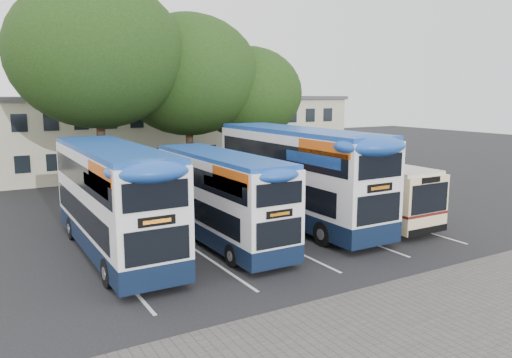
{
  "coord_description": "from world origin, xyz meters",
  "views": [
    {
      "loc": [
        -15.09,
        -13.86,
        6.43
      ],
      "look_at": [
        -4.14,
        5.0,
        2.69
      ],
      "focal_mm": 35.0,
      "sensor_mm": 36.0,
      "label": 1
    }
  ],
  "objects": [
    {
      "name": "depot_building",
      "position": [
        0.0,
        26.99,
        3.15
      ],
      "size": [
        32.4,
        8.4,
        6.2
      ],
      "color": "#B3AF90",
      "rests_on": "ground"
    },
    {
      "name": "bay_lines",
      "position": [
        -3.75,
        5.0,
        0.01
      ],
      "size": [
        14.12,
        11.0,
        0.01
      ],
      "color": "silver",
      "rests_on": "ground"
    },
    {
      "name": "bus_dd_left",
      "position": [
        -10.24,
        5.91,
        2.43
      ],
      "size": [
        2.56,
        10.57,
        4.4
      ],
      "color": "#0E1A33",
      "rests_on": "ground"
    },
    {
      "name": "bus_dd_right",
      "position": [
        -1.08,
        6.2,
        2.61
      ],
      "size": [
        2.76,
        11.38,
        4.74
      ],
      "color": "#0E1A33",
      "rests_on": "ground"
    },
    {
      "name": "tree_mid",
      "position": [
        -2.26,
        17.07,
        7.62
      ],
      "size": [
        9.27,
        9.27,
        11.57
      ],
      "color": "black",
      "rests_on": "ground"
    },
    {
      "name": "paving_strip",
      "position": [
        -2.0,
        -5.0,
        0.01
      ],
      "size": [
        40.0,
        6.0,
        0.01
      ],
      "primitive_type": "cube",
      "color": "#595654",
      "rests_on": "ground"
    },
    {
      "name": "lamp_post",
      "position": [
        6.0,
        19.97,
        5.08
      ],
      "size": [
        0.25,
        1.05,
        9.06
      ],
      "color": "gray",
      "rests_on": "ground"
    },
    {
      "name": "bus_dd_mid",
      "position": [
        -5.84,
        5.17,
        2.16
      ],
      "size": [
        2.28,
        9.42,
        3.92
      ],
      "color": "#0E1A33",
      "rests_on": "ground"
    },
    {
      "name": "tree_left",
      "position": [
        -8.26,
        16.06,
        8.66
      ],
      "size": [
        10.02,
        10.02,
        12.93
      ],
      "color": "black",
      "rests_on": "ground"
    },
    {
      "name": "bus_single",
      "position": [
        2.23,
        5.9,
        1.7
      ],
      "size": [
        2.56,
        10.08,
        3.0
      ],
      "color": "beige",
      "rests_on": "ground"
    },
    {
      "name": "ground",
      "position": [
        0.0,
        0.0,
        0.0
      ],
      "size": [
        120.0,
        120.0,
        0.0
      ],
      "primitive_type": "plane",
      "color": "black",
      "rests_on": "ground"
    },
    {
      "name": "tree_right",
      "position": [
        2.15,
        16.93,
        6.45
      ],
      "size": [
        7.54,
        7.54,
        9.67
      ],
      "color": "black",
      "rests_on": "ground"
    }
  ]
}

